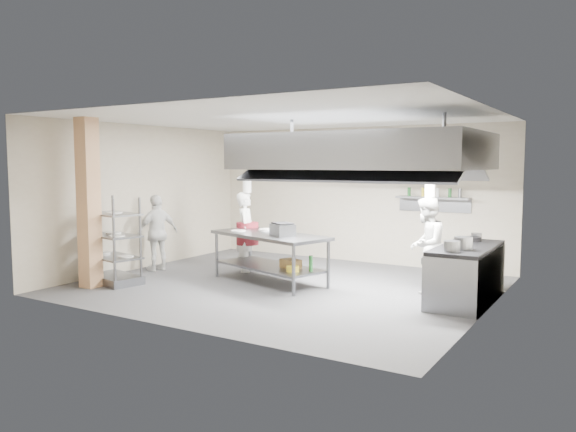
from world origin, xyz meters
The scene contains 23 objects.
floor centered at (0.00, 0.00, 0.00)m, with size 7.00×7.00×0.00m, color #3D3D40.
ceiling centered at (0.00, 0.00, 3.00)m, with size 7.00×7.00×0.00m, color silver.
wall_back centered at (0.00, 3.00, 1.50)m, with size 7.00×7.00×0.00m, color #ADA08A.
wall_left centered at (-3.50, 0.00, 1.50)m, with size 6.00×6.00×0.00m, color #ADA08A.
wall_right centered at (3.50, 0.00, 1.50)m, with size 6.00×6.00×0.00m, color #ADA08A.
column centered at (-2.90, -1.90, 1.50)m, with size 0.30×0.30×3.00m, color tan.
exhaust_hood centered at (1.30, 0.40, 2.40)m, with size 4.00×2.50×0.60m, color slate.
hood_strip_a centered at (0.40, 0.40, 2.08)m, with size 1.60×0.12×0.04m, color white.
hood_strip_b centered at (2.20, 0.40, 2.08)m, with size 1.60×0.12×0.04m, color white.
wall_shelf centered at (1.80, 2.84, 1.50)m, with size 1.50×0.28×0.04m, color slate.
island centered at (-0.40, 0.10, 0.46)m, with size 2.37×0.99×0.91m, color gray, non-canonical shape.
island_worktop centered at (-0.40, 0.10, 0.88)m, with size 2.37×0.99×0.06m, color slate.
island_undershelf centered at (-0.40, 0.10, 0.30)m, with size 2.18×0.89×0.04m, color gray.
pass_rack centered at (-2.80, -1.45, 0.80)m, with size 1.06×0.62×1.59m, color slate, non-canonical shape.
cooking_range centered at (3.08, 0.50, 0.42)m, with size 0.80×2.00×0.84m, color slate.
range_top centered at (3.08, 0.50, 0.87)m, with size 0.78×1.96×0.06m, color black.
chef_head centered at (-1.40, 0.75, 0.81)m, with size 0.59×0.39×1.62m, color silver.
chef_line centered at (2.32, 0.82, 0.82)m, with size 0.80×0.62×1.64m, color silver.
chef_plating centered at (-3.00, -0.13, 0.78)m, with size 0.92×0.38×1.57m, color silver.
griddle centered at (-0.03, -0.03, 1.01)m, with size 0.43×0.33×0.21m, color slate.
wicker_basket centered at (0.07, 0.07, 0.40)m, with size 0.36×0.25×0.16m, color brown.
stockpot centered at (3.12, 0.10, 1.00)m, with size 0.28×0.28×0.19m, color gray.
plate_stack centered at (-2.80, -1.45, 0.51)m, with size 0.28×0.28×0.05m, color white.
Camera 1 is at (5.24, -8.49, 2.20)m, focal length 35.00 mm.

